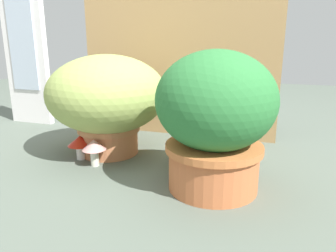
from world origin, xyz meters
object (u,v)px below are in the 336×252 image
cat (198,141)px  mushroom_ornament_pink (94,147)px  grass_planter (107,98)px  leafy_planter (215,117)px  mushroom_ornament_red (80,142)px

cat → mushroom_ornament_pink: 0.43m
grass_planter → cat: 0.46m
grass_planter → cat: grass_planter is taller
leafy_planter → mushroom_ornament_pink: 0.54m
mushroom_ornament_red → mushroom_ornament_pink: (0.10, -0.05, 0.01)m
grass_planter → cat: (0.44, -0.07, -0.14)m
leafy_planter → mushroom_ornament_pink: size_ratio=4.23×
mushroom_ornament_red → mushroom_ornament_pink: mushroom_ornament_pink is taller
mushroom_ornament_pink → cat: bearing=13.2°
grass_planter → mushroom_ornament_red: bearing=-124.4°
leafy_planter → mushroom_ornament_red: 0.64m
cat → mushroom_ornament_red: bearing=-174.5°
leafy_planter → mushroom_ornament_pink: (-0.51, 0.05, -0.18)m
mushroom_ornament_red → mushroom_ornament_pink: 0.11m
leafy_planter → grass_planter: bearing=158.0°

